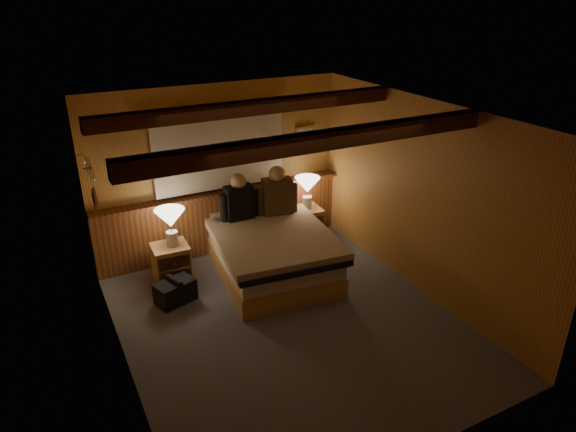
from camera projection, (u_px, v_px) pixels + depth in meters
floor at (289, 322)px, 5.91m from camera, size 4.20×4.20×0.00m
ceiling at (289, 116)px, 4.93m from camera, size 4.20×4.20×0.00m
wall_back at (219, 171)px, 7.12m from camera, size 3.60×0.00×3.60m
wall_left at (114, 268)px, 4.66m from camera, size 0.00×4.20×4.20m
wall_right at (421, 199)px, 6.18m from camera, size 0.00×4.20×4.20m
wall_front at (424, 339)px, 3.72m from camera, size 3.60×0.00×3.60m
wainscot at (223, 219)px, 7.36m from camera, size 3.60×0.23×0.94m
curtain_window at (220, 150)px, 6.93m from camera, size 2.18×0.09×1.11m
ceiling_beams at (282, 122)px, 5.09m from camera, size 3.60×1.65×0.16m
coat_rail at (89, 168)px, 5.78m from camera, size 0.05×0.55×0.24m
framed_print at (305, 135)px, 7.53m from camera, size 0.30×0.04×0.25m
bed at (272, 253)px, 6.76m from camera, size 1.63×2.00×0.63m
nightstand_left at (171, 263)px, 6.68m from camera, size 0.47×0.43×0.50m
nightstand_right at (305, 224)px, 7.73m from camera, size 0.50×0.45×0.52m
lamp_left at (170, 220)px, 6.45m from camera, size 0.38×0.38×0.50m
lamp_right at (307, 187)px, 7.50m from camera, size 0.37×0.37×0.48m
person_left at (239, 200)px, 6.94m from camera, size 0.55×0.23×0.67m
person_right at (277, 194)px, 7.10m from camera, size 0.58×0.30×0.71m
duffel_bag at (175, 291)px, 6.25m from camera, size 0.53×0.40×0.34m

